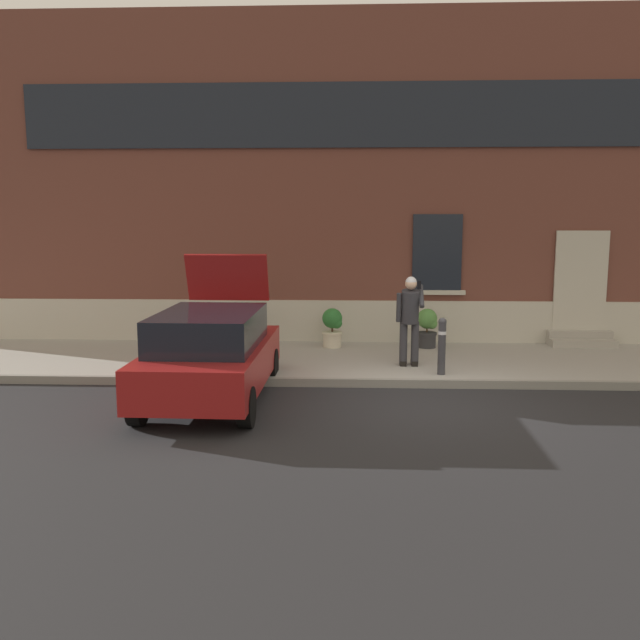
{
  "coord_description": "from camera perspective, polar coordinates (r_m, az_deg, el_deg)",
  "views": [
    {
      "loc": [
        -1.12,
        -10.88,
        3.01
      ],
      "look_at": [
        -1.67,
        1.6,
        1.1
      ],
      "focal_mm": 38.29,
      "sensor_mm": 36.0,
      "label": 1
    }
  ],
  "objects": [
    {
      "name": "person_on_phone",
      "position": [
        13.05,
        7.52,
        0.41
      ],
      "size": [
        0.51,
        0.52,
        1.74
      ],
      "rotation": [
        0.0,
        0.0,
        -0.04
      ],
      "color": "#2D2D33",
      "rests_on": "sidewalk"
    },
    {
      "name": "hatchback_car_red",
      "position": [
        11.24,
        -9.06,
        -2.76
      ],
      "size": [
        1.83,
        4.09,
        2.34
      ],
      "color": "maroon",
      "rests_on": "ground"
    },
    {
      "name": "curb_edge",
      "position": [
        12.23,
        7.75,
        -5.28
      ],
      "size": [
        24.0,
        0.12,
        0.15
      ],
      "primitive_type": "cube",
      "color": "gray",
      "rests_on": "ground"
    },
    {
      "name": "planter_charcoal",
      "position": [
        15.09,
        8.96,
        -0.59
      ],
      "size": [
        0.44,
        0.44,
        0.86
      ],
      "color": "#2D2D30",
      "rests_on": "sidewalk"
    },
    {
      "name": "planter_olive",
      "position": [
        15.15,
        -6.81,
        -0.5
      ],
      "size": [
        0.44,
        0.44,
        0.86
      ],
      "color": "#606B38",
      "rests_on": "sidewalk"
    },
    {
      "name": "building_facade",
      "position": [
        16.22,
        6.65,
        11.17
      ],
      "size": [
        24.0,
        1.52,
        7.5
      ],
      "color": "brown",
      "rests_on": "ground"
    },
    {
      "name": "sidewalk",
      "position": [
        14.03,
        7.07,
        -3.45
      ],
      "size": [
        24.0,
        3.6,
        0.15
      ],
      "primitive_type": "cube",
      "color": "#99968E",
      "rests_on": "ground"
    },
    {
      "name": "planter_cream",
      "position": [
        14.96,
        1.06,
        -0.56
      ],
      "size": [
        0.44,
        0.44,
        0.86
      ],
      "color": "beige",
      "rests_on": "sidewalk"
    },
    {
      "name": "bollard_near_person",
      "position": [
        12.55,
        10.15,
        -1.99
      ],
      "size": [
        0.15,
        0.15,
        1.04
      ],
      "color": "#333338",
      "rests_on": "sidewalk"
    },
    {
      "name": "ground_plane",
      "position": [
        11.34,
        8.16,
        -6.79
      ],
      "size": [
        80.0,
        80.0,
        0.0
      ],
      "primitive_type": "plane",
      "color": "#232326"
    },
    {
      "name": "entrance_stoop",
      "position": [
        16.29,
        20.93,
        -1.52
      ],
      "size": [
        1.4,
        0.64,
        0.32
      ],
      "color": "#9E998E",
      "rests_on": "sidewalk"
    }
  ]
}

